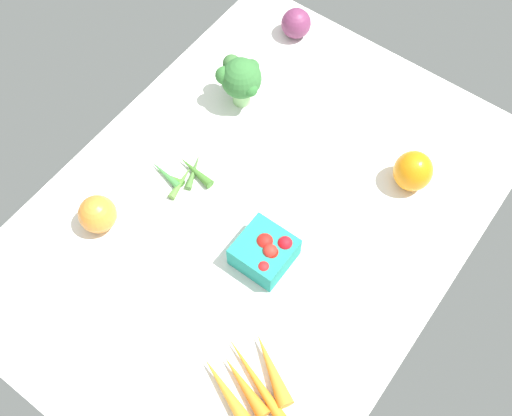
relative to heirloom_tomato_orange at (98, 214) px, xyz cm
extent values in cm
cube|color=white|center=(-19.68, 22.89, -4.67)|extent=(104.00, 76.00, 2.00)
sphere|color=orange|center=(0.00, 0.00, 0.00)|extent=(7.35, 7.35, 7.35)
cube|color=teal|center=(-12.74, 29.91, -0.88)|extent=(9.93, 9.93, 5.59)
sphere|color=red|center=(-12.49, 31.37, 1.67)|extent=(2.81, 2.81, 2.81)
sphere|color=red|center=(-12.47, 31.72, 1.26)|extent=(2.83, 2.83, 2.83)
sphere|color=red|center=(-13.58, 29.38, 1.24)|extent=(3.37, 3.37, 3.37)
sphere|color=red|center=(-15.42, 32.61, 1.60)|extent=(2.80, 2.80, 2.80)
sphere|color=red|center=(-9.39, 32.18, 1.14)|extent=(2.54, 2.54, 2.54)
ellipsoid|color=orange|center=(-43.61, 43.52, 0.64)|extent=(9.66, 9.66, 8.64)
cylinder|color=#96D083|center=(-40.19, 3.93, -1.58)|extent=(3.92, 3.92, 4.18)
sphere|color=#357335|center=(-40.19, 3.93, 3.74)|extent=(8.62, 8.62, 8.62)
sphere|color=#367634|center=(-38.16, 1.14, 4.58)|extent=(3.87, 3.87, 3.87)
sphere|color=#3C6D36|center=(-41.29, 0.66, 5.04)|extent=(3.85, 3.85, 3.85)
sphere|color=#346F34|center=(-43.63, 4.04, 4.06)|extent=(3.41, 3.41, 3.41)
sphere|color=#327433|center=(-39.00, 7.16, 3.60)|extent=(3.09, 3.09, 3.09)
sphere|color=#763057|center=(-63.12, 2.19, -0.25)|extent=(6.85, 6.85, 6.85)
cone|color=orange|center=(3.74, 43.45, -2.19)|extent=(9.57, 12.82, 2.97)
cone|color=orange|center=(6.70, 42.24, -2.59)|extent=(8.16, 17.29, 2.17)
cone|color=orange|center=(8.79, 41.39, -2.37)|extent=(6.36, 12.26, 2.60)
cone|color=orange|center=(11.60, 40.24, -2.18)|extent=(7.80, 15.21, 3.00)
cone|color=#4C7A37|center=(-19.29, 7.25, -2.96)|extent=(8.42, 4.64, 1.43)
cone|color=#438D42|center=(-15.60, 2.98, -2.87)|extent=(2.90, 8.51, 1.61)
cone|color=#437A2D|center=(-19.62, 7.48, -2.68)|extent=(3.36, 9.55, 1.99)
cone|color=#4E8E31|center=(-15.75, 4.28, -3.06)|extent=(2.10, 6.42, 1.24)
cone|color=#568838|center=(-16.33, 6.82, -2.89)|extent=(8.70, 3.04, 1.56)
camera|label=1|loc=(27.53, 57.74, 105.40)|focal=44.26mm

